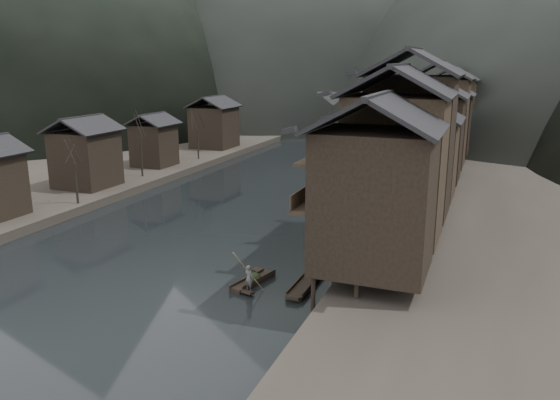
% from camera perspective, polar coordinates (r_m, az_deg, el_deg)
% --- Properties ---
extents(water, '(300.00, 300.00, 0.00)m').
position_cam_1_polar(water, '(49.60, -8.58, -4.00)').
color(water, black).
rests_on(water, ground).
extents(left_bank, '(40.00, 200.00, 1.20)m').
position_cam_1_polar(left_bank, '(100.90, -14.70, 5.48)').
color(left_bank, '#2D2823').
rests_on(left_bank, ground).
extents(stilt_houses, '(9.00, 67.60, 16.72)m').
position_cam_1_polar(stilt_houses, '(60.25, 15.13, 7.79)').
color(stilt_houses, black).
rests_on(stilt_houses, ground).
extents(left_houses, '(8.10, 53.20, 8.73)m').
position_cam_1_polar(left_houses, '(75.83, -14.75, 6.49)').
color(left_houses, black).
rests_on(left_houses, left_bank).
extents(bare_trees, '(3.60, 43.74, 7.20)m').
position_cam_1_polar(bare_trees, '(67.87, -15.98, 5.88)').
color(bare_trees, black).
rests_on(bare_trees, left_bank).
extents(moored_sampans, '(3.10, 74.32, 0.47)m').
position_cam_1_polar(moored_sampans, '(70.92, 11.42, 1.67)').
color(moored_sampans, black).
rests_on(moored_sampans, water).
extents(midriver_boats, '(8.69, 27.01, 0.45)m').
position_cam_1_polar(midriver_boats, '(94.00, 5.58, 5.00)').
color(midriver_boats, black).
rests_on(midriver_boats, water).
extents(stone_bridge, '(40.00, 6.00, 9.00)m').
position_cam_1_polar(stone_bridge, '(115.61, 9.45, 9.10)').
color(stone_bridge, '#4C4C4F').
rests_on(stone_bridge, ground).
extents(hero_sampan, '(1.93, 4.63, 0.43)m').
position_cam_1_polar(hero_sampan, '(39.55, -2.84, -8.43)').
color(hero_sampan, black).
rests_on(hero_sampan, water).
extents(cargo_heap, '(1.01, 1.32, 0.60)m').
position_cam_1_polar(cargo_heap, '(39.53, -2.79, -7.60)').
color(cargo_heap, black).
rests_on(cargo_heap, hero_sampan).
extents(boatman, '(0.76, 0.61, 1.81)m').
position_cam_1_polar(boatman, '(37.66, -3.29, -7.78)').
color(boatman, '#59595B').
rests_on(boatman, hero_sampan).
extents(bamboo_pole, '(1.73, 2.23, 3.87)m').
position_cam_1_polar(bamboo_pole, '(36.60, -3.06, -3.70)').
color(bamboo_pole, '#8C7A51').
rests_on(bamboo_pole, boatman).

